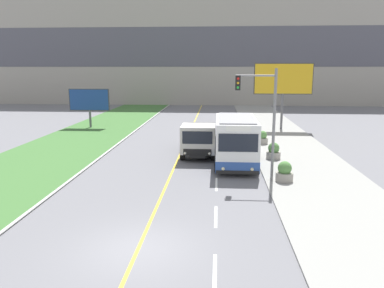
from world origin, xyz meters
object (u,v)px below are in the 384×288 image
(billboard_large, at_px, (283,80))
(planter_round_second, at_px, (274,152))
(traffic_light_mast, at_px, (263,111))
(billboard_small, at_px, (89,101))
(city_bus, at_px, (236,142))
(planter_round_far, at_px, (255,128))
(planter_round_near, at_px, (285,172))
(planter_round_third, at_px, (263,138))
(dump_truck, at_px, (199,140))

(billboard_large, xyz_separation_m, planter_round_second, (-2.68, -13.30, -4.47))
(traffic_light_mast, height_order, billboard_small, traffic_light_mast)
(planter_round_second, bearing_deg, city_bus, -147.22)
(billboard_large, height_order, planter_round_far, billboard_large)
(traffic_light_mast, xyz_separation_m, planter_round_near, (1.26, -0.42, -3.42))
(traffic_light_mast, relative_size, planter_round_far, 6.02)
(city_bus, relative_size, planter_round_far, 5.71)
(planter_round_far, bearing_deg, traffic_light_mast, -94.22)
(traffic_light_mast, xyz_separation_m, planter_round_far, (1.13, 15.31, -3.46))
(billboard_large, relative_size, planter_round_far, 6.48)
(billboard_large, bearing_deg, planter_round_third, -109.43)
(billboard_small, bearing_deg, city_bus, -45.29)
(billboard_small, height_order, planter_round_far, billboard_small)
(traffic_light_mast, bearing_deg, planter_round_far, 85.78)
(traffic_light_mast, xyz_separation_m, billboard_large, (4.08, 18.12, 1.06))
(city_bus, bearing_deg, billboard_large, 70.23)
(dump_truck, distance_m, billboard_small, 17.63)
(planter_round_near, xyz_separation_m, planter_round_far, (-0.13, 15.73, -0.04))
(dump_truck, height_order, planter_round_second, dump_truck)
(traffic_light_mast, height_order, planter_round_far, traffic_light_mast)
(dump_truck, distance_m, planter_round_third, 6.82)
(traffic_light_mast, relative_size, billboard_small, 1.46)
(dump_truck, height_order, planter_round_near, dump_truck)
(planter_round_near, height_order, planter_round_third, planter_round_near)
(planter_round_third, bearing_deg, city_bus, -110.15)
(billboard_small, xyz_separation_m, planter_round_third, (17.44, -8.01, -2.33))
(billboard_large, relative_size, planter_round_third, 6.18)
(traffic_light_mast, bearing_deg, billboard_large, 77.31)
(planter_round_second, bearing_deg, traffic_light_mast, -106.19)
(billboard_large, height_order, planter_round_third, billboard_large)
(dump_truck, bearing_deg, billboard_small, 134.66)
(dump_truck, relative_size, planter_round_near, 5.79)
(billboard_large, relative_size, planter_round_second, 5.88)
(billboard_large, relative_size, planter_round_near, 5.96)
(dump_truck, distance_m, planter_round_near, 7.93)
(city_bus, xyz_separation_m, planter_round_third, (2.57, 7.00, -1.05))
(traffic_light_mast, distance_m, planter_round_far, 15.74)
(traffic_light_mast, bearing_deg, planter_round_near, -18.45)
(traffic_light_mast, bearing_deg, planter_round_second, 73.81)
(city_bus, bearing_deg, dump_truck, 134.96)
(city_bus, xyz_separation_m, billboard_small, (-14.86, 15.02, 1.28))
(traffic_light_mast, height_order, planter_round_near, traffic_light_mast)
(traffic_light_mast, distance_m, planter_round_second, 6.07)
(billboard_small, height_order, planter_round_near, billboard_small)
(billboard_small, bearing_deg, dump_truck, -45.34)
(dump_truck, distance_m, traffic_light_mast, 7.34)
(planter_round_third, bearing_deg, planter_round_second, -88.23)
(city_bus, distance_m, planter_round_far, 12.54)
(billboard_small, distance_m, planter_round_near, 25.54)
(traffic_light_mast, relative_size, planter_round_near, 5.53)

